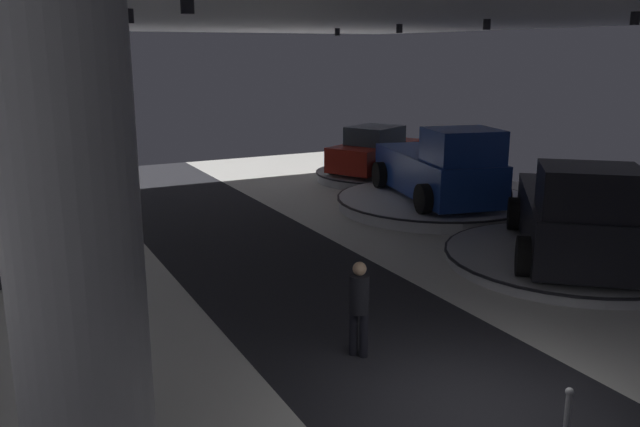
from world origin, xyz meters
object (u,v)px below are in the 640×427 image
column_left (72,238)px  visitor_walking_near (359,303)px  display_platform_deep_right (376,175)px  pickup_truck_mid_right (576,217)px  pickup_truck_far_right (441,169)px  display_platform_mid_right (569,258)px  display_car_deep_right (376,151)px  display_platform_far_right (435,202)px

column_left → visitor_walking_near: size_ratio=3.46×
visitor_walking_near → column_left: bearing=-169.0°
column_left → display_platform_deep_right: (12.27, 13.19, -2.56)m
pickup_truck_mid_right → pickup_truck_far_right: bearing=83.4°
pickup_truck_far_right → visitor_walking_near: bearing=-134.3°
display_platform_deep_right → pickup_truck_far_right: 5.23m
display_platform_deep_right → pickup_truck_far_right: (-0.87, -5.03, 1.11)m
column_left → display_platform_mid_right: column_left is taller
display_car_deep_right → pickup_truck_mid_right: size_ratio=0.84×
display_platform_mid_right → pickup_truck_mid_right: (-0.21, -0.25, 1.05)m
display_car_deep_right → display_platform_far_right: bearing=-99.3°
pickup_truck_far_right → visitor_walking_near: pickup_truck_far_right is taller
display_car_deep_right → visitor_walking_near: bearing=-122.9°
display_platform_deep_right → pickup_truck_mid_right: size_ratio=0.84×
column_left → visitor_walking_near: column_left is taller
display_platform_mid_right → column_left: bearing=-166.4°
display_platform_mid_right → pickup_truck_mid_right: bearing=-130.1°
display_platform_deep_right → display_platform_mid_right: display_platform_deep_right is taller
display_platform_mid_right → visitor_walking_near: size_ratio=3.57×
display_car_deep_right → pickup_truck_mid_right: pickup_truck_mid_right is taller
display_car_deep_right → display_platform_far_right: size_ratio=0.75×
display_platform_deep_right → display_platform_far_right: display_platform_far_right is taller
display_platform_deep_right → pickup_truck_mid_right: 10.95m
column_left → pickup_truck_mid_right: size_ratio=1.02×
display_platform_mid_right → display_platform_deep_right: bearing=82.8°
display_platform_deep_right → visitor_walking_near: visitor_walking_near is taller
pickup_truck_mid_right → display_platform_far_right: bearing=83.0°
column_left → display_platform_deep_right: bearing=47.1°
display_platform_deep_right → visitor_walking_near: (-8.02, -12.37, 0.72)m
display_platform_mid_right → visitor_walking_near: visitor_walking_near is taller
column_left → visitor_walking_near: (4.24, 0.83, -1.84)m
column_left → pickup_truck_far_right: (11.39, 8.16, -1.45)m
display_platform_far_right → visitor_walking_near: bearing=-133.4°
pickup_truck_mid_right → display_car_deep_right: bearing=82.0°
display_platform_deep_right → visitor_walking_near: 14.76m
display_platform_deep_right → pickup_truck_far_right: bearing=-99.8°
display_car_deep_right → display_platform_deep_right: bearing=26.5°
display_platform_mid_right → display_platform_far_right: bearing=84.7°
display_car_deep_right → visitor_walking_near: 14.72m
column_left → display_platform_far_right: (11.47, 8.47, -2.55)m
display_platform_mid_right → display_platform_far_right: 5.85m
column_left → display_car_deep_right: bearing=47.1°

